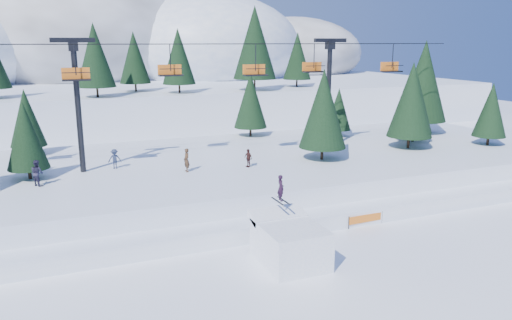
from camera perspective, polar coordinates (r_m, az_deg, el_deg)
name	(u,v)px	position (r m, az deg, el deg)	size (l,w,h in m)	color
ground	(284,278)	(27.80, 3.25, -13.34)	(160.00, 160.00, 0.00)	white
mid_shelf	(195,176)	(43.27, -7.04, -1.78)	(70.00, 22.00, 2.50)	white
berm	(234,221)	(34.37, -2.53, -6.96)	(70.00, 6.00, 1.10)	white
mountain_ridge	(83,58)	(95.92, -19.21, 10.96)	(119.00, 60.03, 26.46)	white
jump_kicker	(289,242)	(29.16, 3.84, -9.34)	(3.38, 4.60, 4.87)	white
chairlift	(214,80)	(42.47, -4.87, 9.06)	(46.00, 3.21, 10.28)	black
conifer_stand	(243,105)	(44.18, -1.55, 6.25)	(60.59, 16.73, 10.17)	black
distant_skiers	(160,157)	(41.07, -10.88, 0.29)	(27.26, 9.00, 1.88)	#452E1C
banner_near	(366,219)	(35.60, 12.43, -6.56)	(2.86, 0.16, 0.90)	black
banner_far	(394,212)	(37.51, 15.51, -5.71)	(2.83, 0.44, 0.90)	black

